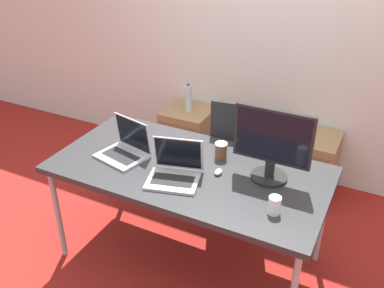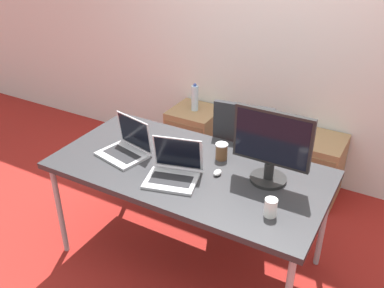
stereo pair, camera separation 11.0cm
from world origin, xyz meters
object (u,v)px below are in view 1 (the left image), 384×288
object	(u,v)px
office_chair	(243,170)
coffee_cup_white	(274,205)
mouse	(218,172)
cabinet_left	(188,136)
monitor	(272,145)
water_bottle	(188,98)
coffee_cup_brown	(221,151)
cabinet_right	(309,165)
laptop_right	(125,149)
laptop_left	(175,172)

from	to	relation	value
office_chair	coffee_cup_white	world-z (taller)	office_chair
mouse	cabinet_left	bearing A→B (deg)	124.75
monitor	water_bottle	bearing A→B (deg)	135.77
mouse	coffee_cup_brown	world-z (taller)	coffee_cup_brown
cabinet_right	laptop_right	world-z (taller)	laptop_right
laptop_right	coffee_cup_white	bearing A→B (deg)	-7.66
laptop_right	monitor	world-z (taller)	monitor
cabinet_left	cabinet_right	world-z (taller)	same
cabinet_left	laptop_left	world-z (taller)	laptop_left
coffee_cup_white	monitor	bearing A→B (deg)	112.33
water_bottle	monitor	bearing A→B (deg)	-44.23
laptop_left	coffee_cup_white	size ratio (longest dim) A/B	3.45
laptop_right	laptop_left	bearing A→B (deg)	-12.36
coffee_cup_brown	laptop_left	bearing A→B (deg)	-113.51
monitor	mouse	xyz separation A→B (m)	(-0.30, -0.10, -0.22)
office_chair	water_bottle	distance (m)	0.95
laptop_left	laptop_right	distance (m)	0.45
office_chair	mouse	size ratio (longest dim) A/B	15.31
laptop_left	cabinet_left	bearing A→B (deg)	114.05
cabinet_right	monitor	world-z (taller)	monitor
laptop_left	laptop_right	xyz separation A→B (m)	(-0.44, 0.10, 0.00)
coffee_cup_brown	cabinet_right	bearing A→B (deg)	67.32
water_bottle	mouse	distance (m)	1.46
cabinet_right	coffee_cup_brown	xyz separation A→B (m)	(-0.42, -1.01, 0.56)
mouse	coffee_cup_white	size ratio (longest dim) A/B	0.65
office_chair	coffee_cup_brown	xyz separation A→B (m)	(0.01, -0.51, 0.45)
office_chair	laptop_right	distance (m)	1.06
water_bottle	mouse	world-z (taller)	water_bottle
laptop_left	mouse	bearing A→B (deg)	37.47
cabinet_right	laptop_left	world-z (taller)	laptop_left
water_bottle	coffee_cup_brown	bearing A→B (deg)	-52.86
laptop_left	monitor	distance (m)	0.61
cabinet_left	laptop_right	bearing A→B (deg)	-82.21
office_chair	laptop_left	xyz separation A→B (m)	(-0.14, -0.87, 0.45)
coffee_cup_white	office_chair	bearing A→B (deg)	118.95
cabinet_left	laptop_right	world-z (taller)	laptop_right
laptop_right	mouse	size ratio (longest dim) A/B	5.25
office_chair	laptop_right	world-z (taller)	office_chair
office_chair	coffee_cup_brown	distance (m)	0.68
water_bottle	monitor	xyz separation A→B (m)	(1.13, -1.10, 0.34)
cabinet_right	mouse	world-z (taller)	mouse
coffee_cup_brown	mouse	bearing A→B (deg)	-70.98
cabinet_left	mouse	size ratio (longest dim) A/B	8.15
cabinet_left	monitor	size ratio (longest dim) A/B	1.16
mouse	coffee_cup_white	xyz separation A→B (m)	(0.43, -0.22, 0.04)
monitor	mouse	distance (m)	0.39
office_chair	cabinet_right	xyz separation A→B (m)	(0.43, 0.50, -0.11)
office_chair	monitor	bearing A→B (deg)	-57.85
cabinet_left	coffee_cup_brown	xyz separation A→B (m)	(0.77, -1.01, 0.56)
water_bottle	laptop_right	size ratio (longest dim) A/B	0.73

